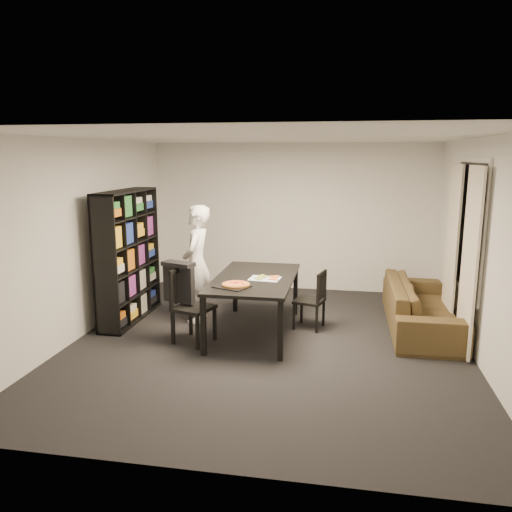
% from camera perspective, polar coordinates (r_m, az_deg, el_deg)
% --- Properties ---
extents(room, '(5.01, 5.51, 2.61)m').
position_cam_1_polar(room, '(6.22, 1.46, 1.38)').
color(room, black).
rests_on(room, ground).
extents(window_pane, '(0.02, 1.40, 1.60)m').
position_cam_1_polar(window_pane, '(6.89, 23.20, 3.13)').
color(window_pane, black).
rests_on(window_pane, room).
extents(window_frame, '(0.03, 1.52, 1.72)m').
position_cam_1_polar(window_frame, '(6.89, 23.16, 3.13)').
color(window_frame, white).
rests_on(window_frame, room).
extents(curtain_left, '(0.03, 0.70, 2.25)m').
position_cam_1_polar(curtain_left, '(6.43, 23.23, -0.59)').
color(curtain_left, beige).
rests_on(curtain_left, room).
extents(curtain_right, '(0.03, 0.70, 2.25)m').
position_cam_1_polar(curtain_right, '(7.43, 21.48, 1.07)').
color(curtain_right, beige).
rests_on(curtain_right, room).
extents(bookshelf, '(0.35, 1.50, 1.90)m').
position_cam_1_polar(bookshelf, '(7.47, -14.39, 0.00)').
color(bookshelf, black).
rests_on(bookshelf, room).
extents(dining_table, '(1.04, 1.87, 0.78)m').
position_cam_1_polar(dining_table, '(6.71, -0.15, -3.01)').
color(dining_table, black).
rests_on(dining_table, room).
extents(chair_left, '(0.57, 0.57, 0.97)m').
position_cam_1_polar(chair_left, '(6.52, -7.83, -5.02)').
color(chair_left, black).
rests_on(chair_left, room).
extents(chair_right, '(0.46, 0.46, 0.82)m').
position_cam_1_polar(chair_right, '(6.98, 6.73, -4.57)').
color(chair_right, black).
rests_on(chair_right, room).
extents(draped_jacket, '(0.46, 0.31, 0.53)m').
position_cam_1_polar(draped_jacket, '(6.53, -8.81, -2.77)').
color(draped_jacket, black).
rests_on(draped_jacket, chair_left).
extents(person, '(0.43, 0.64, 1.70)m').
position_cam_1_polar(person, '(7.23, -6.78, -0.91)').
color(person, white).
rests_on(person, room).
extents(baking_tray, '(0.49, 0.45, 0.01)m').
position_cam_1_polar(baking_tray, '(6.21, -2.77, -3.50)').
color(baking_tray, black).
rests_on(baking_tray, dining_table).
extents(pepperoni_pizza, '(0.35, 0.35, 0.03)m').
position_cam_1_polar(pepperoni_pizza, '(6.23, -2.31, -3.27)').
color(pepperoni_pizza, olive).
rests_on(pepperoni_pizza, dining_table).
extents(kitchen_towel, '(0.43, 0.34, 0.01)m').
position_cam_1_polar(kitchen_towel, '(6.60, 1.00, -2.61)').
color(kitchen_towel, white).
rests_on(kitchen_towel, dining_table).
extents(pizza_slices, '(0.47, 0.44, 0.01)m').
position_cam_1_polar(pizza_slices, '(6.62, 1.34, -2.48)').
color(pizza_slices, gold).
rests_on(pizza_slices, dining_table).
extents(sofa, '(0.88, 2.25, 0.66)m').
position_cam_1_polar(sofa, '(7.35, 18.35, -5.43)').
color(sofa, '#47361C').
rests_on(sofa, room).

